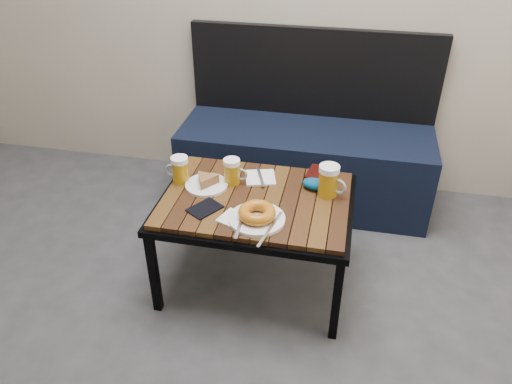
% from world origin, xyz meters
% --- Properties ---
extents(bench, '(1.40, 0.50, 0.95)m').
position_xyz_m(bench, '(0.26, 1.76, 0.27)').
color(bench, black).
rests_on(bench, ground).
extents(cafe_table, '(0.84, 0.62, 0.47)m').
position_xyz_m(cafe_table, '(0.14, 1.00, 0.43)').
color(cafe_table, black).
rests_on(cafe_table, ground).
extents(beer_mug_left, '(0.11, 0.08, 0.12)m').
position_xyz_m(beer_mug_left, '(-0.23, 1.06, 0.53)').
color(beer_mug_left, '#AE7C0E').
rests_on(beer_mug_left, cafe_table).
extents(beer_mug_centre, '(0.11, 0.07, 0.12)m').
position_xyz_m(beer_mug_centre, '(0.01, 1.09, 0.53)').
color(beer_mug_centre, '#AE7C0E').
rests_on(beer_mug_centre, cafe_table).
extents(beer_mug_right, '(0.14, 0.11, 0.14)m').
position_xyz_m(beer_mug_right, '(0.44, 1.09, 0.54)').
color(beer_mug_right, '#AE7C0E').
rests_on(beer_mug_right, cafe_table).
extents(plate_pie, '(0.19, 0.19, 0.05)m').
position_xyz_m(plate_pie, '(-0.10, 1.04, 0.49)').
color(plate_pie, white).
rests_on(plate_pie, cafe_table).
extents(plate_bagel, '(0.23, 0.30, 0.06)m').
position_xyz_m(plate_bagel, '(0.17, 0.83, 0.50)').
color(plate_bagel, white).
rests_on(plate_bagel, cafe_table).
extents(napkin_left, '(0.16, 0.17, 0.01)m').
position_xyz_m(napkin_left, '(0.12, 1.16, 0.48)').
color(napkin_left, white).
rests_on(napkin_left, cafe_table).
extents(napkin_right, '(0.16, 0.14, 0.01)m').
position_xyz_m(napkin_right, '(0.09, 0.82, 0.48)').
color(napkin_right, white).
rests_on(napkin_right, cafe_table).
extents(passport_navy, '(0.15, 0.17, 0.01)m').
position_xyz_m(passport_navy, '(-0.05, 0.87, 0.48)').
color(passport_navy, black).
rests_on(passport_navy, cafe_table).
extents(passport_burgundy, '(0.12, 0.15, 0.01)m').
position_xyz_m(passport_burgundy, '(0.38, 1.26, 0.48)').
color(passport_burgundy, black).
rests_on(passport_burgundy, cafe_table).
extents(knit_pouch, '(0.12, 0.09, 0.05)m').
position_xyz_m(knit_pouch, '(0.38, 1.12, 0.50)').
color(knit_pouch, navy).
rests_on(knit_pouch, cafe_table).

